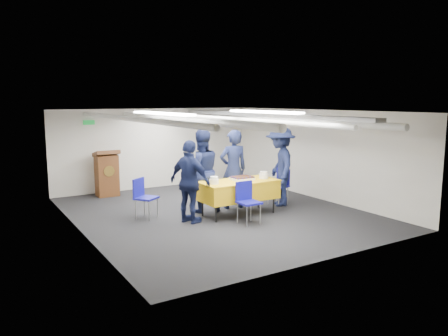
# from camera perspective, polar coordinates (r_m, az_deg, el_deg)

# --- Properties ---
(ground) EXTENTS (7.00, 7.00, 0.00)m
(ground) POSITION_cam_1_polar(r_m,az_deg,el_deg) (10.02, -1.01, -5.83)
(ground) COLOR black
(ground) RESTS_ON ground
(room_shell) EXTENTS (6.00, 7.00, 2.30)m
(room_shell) POSITION_cam_1_polar(r_m,az_deg,el_deg) (10.11, -1.75, 4.73)
(room_shell) COLOR beige
(room_shell) RESTS_ON ground
(serving_table) EXTENTS (1.75, 0.83, 0.77)m
(serving_table) POSITION_cam_1_polar(r_m,az_deg,el_deg) (9.73, 1.93, -2.89)
(serving_table) COLOR black
(serving_table) RESTS_ON ground
(sheet_cake) EXTENTS (0.48, 0.37, 0.09)m
(sheet_cake) POSITION_cam_1_polar(r_m,az_deg,el_deg) (9.78, 2.37, -1.34)
(sheet_cake) COLOR white
(sheet_cake) RESTS_ON serving_table
(plate_stack_left) EXTENTS (0.20, 0.20, 0.16)m
(plate_stack_left) POSITION_cam_1_polar(r_m,az_deg,el_deg) (9.30, -1.29, -1.66)
(plate_stack_left) COLOR white
(plate_stack_left) RESTS_ON serving_table
(plate_stack_right) EXTENTS (0.21, 0.21, 0.16)m
(plate_stack_right) POSITION_cam_1_polar(r_m,az_deg,el_deg) (10.00, 5.21, -0.94)
(plate_stack_right) COLOR white
(plate_stack_right) RESTS_ON serving_table
(podium) EXTENTS (0.62, 0.53, 1.25)m
(podium) POSITION_cam_1_polar(r_m,az_deg,el_deg) (12.03, -15.06, -0.66)
(podium) COLOR brown
(podium) RESTS_ON ground
(chair_near) EXTENTS (0.42, 0.42, 0.87)m
(chair_near) POSITION_cam_1_polar(r_m,az_deg,el_deg) (9.08, 2.98, -3.93)
(chair_near) COLOR gray
(chair_near) RESTS_ON ground
(chair_right) EXTENTS (0.49, 0.49, 0.87)m
(chair_right) POSITION_cam_1_polar(r_m,az_deg,el_deg) (10.84, 7.37, -1.89)
(chair_right) COLOR gray
(chair_right) RESTS_ON ground
(chair_left) EXTENTS (0.59, 0.59, 0.87)m
(chair_left) POSITION_cam_1_polar(r_m,az_deg,el_deg) (9.61, -10.55, -3.36)
(chair_left) COLOR gray
(chair_left) RESTS_ON ground
(sailor_a) EXTENTS (0.74, 0.55, 1.86)m
(sailor_a) POSITION_cam_1_polar(r_m,az_deg,el_deg) (10.25, 1.22, -0.17)
(sailor_a) COLOR #0E1433
(sailor_a) RESTS_ON ground
(sailor_b) EXTENTS (1.04, 0.88, 1.88)m
(sailor_b) POSITION_cam_1_polar(r_m,az_deg,el_deg) (9.95, -3.02, -0.40)
(sailor_b) COLOR #0E1433
(sailor_b) RESTS_ON ground
(sailor_c) EXTENTS (0.78, 1.10, 1.73)m
(sailor_c) POSITION_cam_1_polar(r_m,az_deg,el_deg) (9.05, -4.46, -1.82)
(sailor_c) COLOR #0E1433
(sailor_c) RESTS_ON ground
(sailor_d) EXTENTS (1.21, 1.44, 1.93)m
(sailor_d) POSITION_cam_1_polar(r_m,az_deg,el_deg) (10.63, 7.33, 0.26)
(sailor_d) COLOR #0E1433
(sailor_d) RESTS_ON ground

